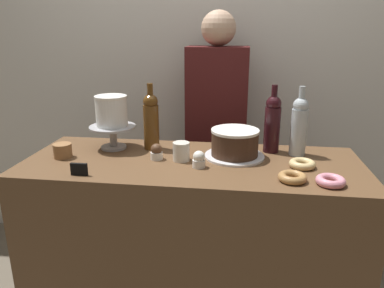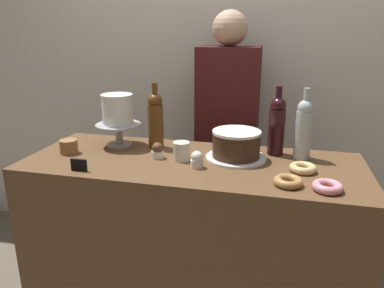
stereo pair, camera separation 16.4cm
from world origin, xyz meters
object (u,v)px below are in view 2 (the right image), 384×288
at_px(cake_stand_pedestal, 119,131).
at_px(donut_maple, 288,181).
at_px(wine_bottle_clear, 304,128).
at_px(donut_pink, 328,187).
at_px(chocolate_round_cake, 236,144).
at_px(wine_bottle_dark_red, 277,125).
at_px(cupcake_chocolate, 157,151).
at_px(barista_figure, 227,141).
at_px(price_sign_chalkboard, 79,165).
at_px(donut_glazed, 303,168).
at_px(wine_bottle_amber, 156,119).
at_px(cupcake_vanilla, 197,160).
at_px(coffee_cup_ceramic, 182,151).
at_px(cookie_stack, 69,147).
at_px(white_layer_cake, 117,109).

distance_m(cake_stand_pedestal, donut_maple, 0.89).
bearing_deg(wine_bottle_clear, donut_pink, -76.78).
distance_m(chocolate_round_cake, donut_maple, 0.35).
xyz_separation_m(cake_stand_pedestal, wine_bottle_dark_red, (0.78, 0.05, 0.07)).
distance_m(chocolate_round_cake, cupcake_chocolate, 0.36).
height_order(cake_stand_pedestal, wine_bottle_clear, wine_bottle_clear).
distance_m(wine_bottle_clear, cupcake_chocolate, 0.67).
bearing_deg(donut_maple, barista_figure, 113.79).
bearing_deg(wine_bottle_dark_red, donut_maple, -80.68).
xyz_separation_m(price_sign_chalkboard, barista_figure, (0.50, 0.86, -0.11)).
relative_size(cake_stand_pedestal, donut_glazed, 2.03).
distance_m(chocolate_round_cake, donut_glazed, 0.31).
bearing_deg(donut_glazed, chocolate_round_cake, 161.79).
bearing_deg(donut_maple, wine_bottle_clear, 79.68).
xyz_separation_m(wine_bottle_amber, cupcake_vanilla, (0.26, -0.23, -0.11)).
bearing_deg(barista_figure, price_sign_chalkboard, -120.09).
relative_size(cake_stand_pedestal, coffee_cup_ceramic, 2.67).
bearing_deg(wine_bottle_dark_red, cookie_stack, -167.16).
distance_m(coffee_cup_ceramic, barista_figure, 0.65).
xyz_separation_m(donut_pink, barista_figure, (-0.50, 0.82, -0.10)).
relative_size(wine_bottle_clear, coffee_cup_ceramic, 3.83).
relative_size(cake_stand_pedestal, cupcake_vanilla, 3.05).
height_order(chocolate_round_cake, wine_bottle_amber, wine_bottle_amber).
bearing_deg(barista_figure, donut_maple, -66.21).
relative_size(cupcake_chocolate, donut_maple, 0.66).
bearing_deg(wine_bottle_amber, donut_pink, -23.70).
height_order(white_layer_cake, price_sign_chalkboard, white_layer_cake).
bearing_deg(wine_bottle_clear, price_sign_chalkboard, -157.24).
xyz_separation_m(cupcake_vanilla, barista_figure, (0.03, 0.70, -0.12)).
height_order(wine_bottle_clear, donut_maple, wine_bottle_clear).
distance_m(wine_bottle_clear, donut_maple, 0.36).
xyz_separation_m(cake_stand_pedestal, donut_pink, (0.98, -0.32, -0.06)).
xyz_separation_m(chocolate_round_cake, cupcake_chocolate, (-0.35, -0.08, -0.04)).
relative_size(wine_bottle_clear, barista_figure, 0.20).
bearing_deg(donut_pink, price_sign_chalkboard, -177.75).
xyz_separation_m(cupcake_vanilla, coffee_cup_ceramic, (-0.09, 0.08, 0.01)).
bearing_deg(cupcake_vanilla, coffee_cup_ceramic, 138.66).
relative_size(wine_bottle_amber, cupcake_vanilla, 4.38).
bearing_deg(cupcake_vanilla, barista_figure, 87.88).
xyz_separation_m(wine_bottle_dark_red, cupcake_chocolate, (-0.53, -0.19, -0.11)).
xyz_separation_m(wine_bottle_amber, price_sign_chalkboard, (-0.21, -0.38, -0.12)).
relative_size(coffee_cup_ceramic, barista_figure, 0.05).
bearing_deg(cupcake_vanilla, donut_maple, -14.89).
distance_m(chocolate_round_cake, price_sign_chalkboard, 0.70).
height_order(white_layer_cake, donut_pink, white_layer_cake).
bearing_deg(cupcake_chocolate, coffee_cup_ceramic, 2.51).
height_order(cake_stand_pedestal, cupcake_chocolate, cake_stand_pedestal).
bearing_deg(donut_maple, wine_bottle_dark_red, 99.32).
xyz_separation_m(white_layer_cake, cupcake_chocolate, (0.25, -0.13, -0.16)).
bearing_deg(wine_bottle_clear, barista_figure, 131.00).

